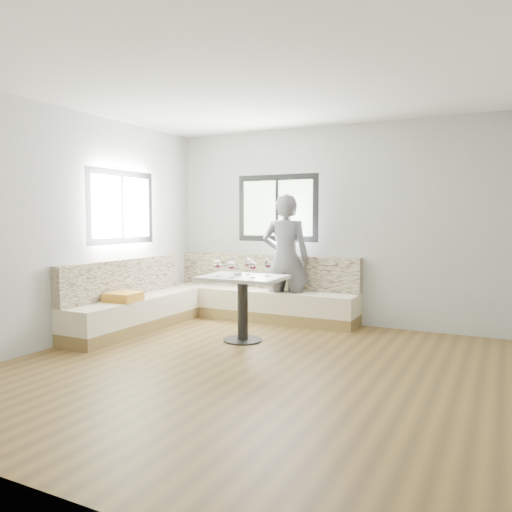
{
  "coord_description": "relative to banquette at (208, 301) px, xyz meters",
  "views": [
    {
      "loc": [
        2.17,
        -4.33,
        1.5
      ],
      "look_at": [
        -0.54,
        1.07,
        1.04
      ],
      "focal_mm": 35.0,
      "sensor_mm": 36.0,
      "label": 1
    }
  ],
  "objects": [
    {
      "name": "wine_glass_a",
      "position": [
        0.66,
        -0.82,
        0.62
      ],
      "size": [
        0.1,
        0.1,
        0.21
      ],
      "color": "white",
      "rests_on": "table"
    },
    {
      "name": "wine_glass_c",
      "position": [
        1.11,
        -0.77,
        0.62
      ],
      "size": [
        0.1,
        0.1,
        0.21
      ],
      "color": "white",
      "rests_on": "table"
    },
    {
      "name": "olive_ramekin",
      "position": [
        0.83,
        -0.63,
        0.49
      ],
      "size": [
        0.1,
        0.1,
        0.04
      ],
      "color": "white",
      "rests_on": "table"
    },
    {
      "name": "wine_glass_e",
      "position": [
        1.2,
        -0.54,
        0.62
      ],
      "size": [
        0.1,
        0.1,
        0.21
      ],
      "color": "white",
      "rests_on": "table"
    },
    {
      "name": "table",
      "position": [
        0.92,
        -0.66,
        0.27
      ],
      "size": [
        1.0,
        0.79,
        0.8
      ],
      "rotation": [
        0.0,
        0.0,
        0.04
      ],
      "color": "black",
      "rests_on": "ground"
    },
    {
      "name": "person",
      "position": [
        0.97,
        0.55,
        0.59
      ],
      "size": [
        0.75,
        0.58,
        1.84
      ],
      "primitive_type": "imported",
      "rotation": [
        0.0,
        0.0,
        3.37
      ],
      "color": "slate",
      "rests_on": "ground"
    },
    {
      "name": "banquette",
      "position": [
        0.0,
        0.0,
        0.0
      ],
      "size": [
        2.9,
        2.8,
        0.95
      ],
      "color": "olive",
      "rests_on": "ground"
    },
    {
      "name": "wine_glass_b",
      "position": [
        0.89,
        -0.87,
        0.62
      ],
      "size": [
        0.1,
        0.1,
        0.21
      ],
      "color": "white",
      "rests_on": "table"
    },
    {
      "name": "room",
      "position": [
        1.51,
        -1.55,
        1.08
      ],
      "size": [
        5.01,
        5.01,
        2.81
      ],
      "color": "brown",
      "rests_on": "ground"
    },
    {
      "name": "wine_glass_d",
      "position": [
        0.92,
        -0.52,
        0.62
      ],
      "size": [
        0.1,
        0.1,
        0.21
      ],
      "color": "white",
      "rests_on": "table"
    }
  ]
}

